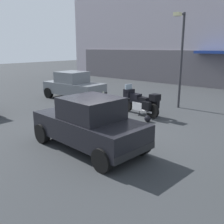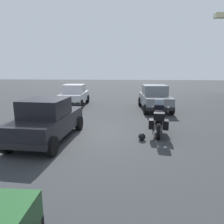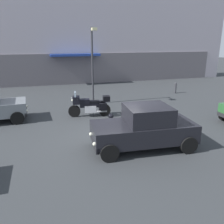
# 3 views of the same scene
# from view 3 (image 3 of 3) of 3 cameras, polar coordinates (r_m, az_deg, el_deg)

# --- Properties ---
(ground_plane) EXTENTS (80.00, 80.00, 0.00)m
(ground_plane) POSITION_cam_3_polar(r_m,az_deg,el_deg) (9.93, 1.54, -6.22)
(ground_plane) COLOR #2D3033
(building_facade_rear) EXTENTS (32.19, 3.40, 9.50)m
(building_facade_rear) POSITION_cam_3_polar(r_m,az_deg,el_deg) (23.32, -10.23, 18.68)
(building_facade_rear) COLOR #B2A8B2
(building_facade_rear) RESTS_ON ground
(motorcycle) EXTENTS (2.26, 0.90, 1.36)m
(motorcycle) POSITION_cam_3_polar(r_m,az_deg,el_deg) (12.53, -5.30, 1.69)
(motorcycle) COLOR black
(motorcycle) RESTS_ON ground
(helmet) EXTENTS (0.28, 0.28, 0.28)m
(helmet) POSITION_cam_3_polar(r_m,az_deg,el_deg) (12.18, -0.27, -1.05)
(helmet) COLOR black
(helmet) RESTS_ON ground
(car_wagon_end) EXTENTS (3.97, 2.04, 1.64)m
(car_wagon_end) POSITION_cam_3_polar(r_m,az_deg,el_deg) (8.81, 7.85, -3.81)
(car_wagon_end) COLOR black
(car_wagon_end) RESTS_ON ground
(streetlamp_curbside) EXTENTS (0.28, 0.94, 4.69)m
(streetlamp_curbside) POSITION_cam_3_polar(r_m,az_deg,el_deg) (14.60, -4.71, 12.81)
(streetlamp_curbside) COLOR #2D2D33
(streetlamp_curbside) RESTS_ON ground
(bollard_curbside) EXTENTS (0.16, 0.16, 0.83)m
(bollard_curbside) POSITION_cam_3_polar(r_m,az_deg,el_deg) (18.84, 15.20, 5.77)
(bollard_curbside) COLOR #333338
(bollard_curbside) RESTS_ON ground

